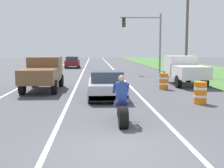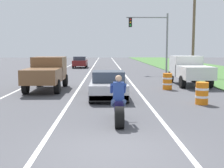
{
  "view_description": "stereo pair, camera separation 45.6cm",
  "coord_description": "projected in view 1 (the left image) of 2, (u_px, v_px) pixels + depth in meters",
  "views": [
    {
      "loc": [
        -0.62,
        -6.92,
        2.46
      ],
      "look_at": [
        0.14,
        5.44,
        1.0
      ],
      "focal_mm": 47.42,
      "sensor_mm": 36.0,
      "label": 1
    },
    {
      "loc": [
        -0.17,
        -6.94,
        2.46
      ],
      "look_at": [
        0.14,
        5.44,
        1.0
      ],
      "focal_mm": 47.42,
      "sensor_mm": 36.0,
      "label": 2
    }
  ],
  "objects": [
    {
      "name": "motorcycle_with_rider",
      "position": [
        122.0,
        106.0,
        9.78
      ],
      "size": [
        0.7,
        2.21,
        1.62
      ],
      "color": "black",
      "rests_on": "ground"
    },
    {
      "name": "lane_stripe_left_solid",
      "position": [
        41.0,
        77.0,
        26.68
      ],
      "size": [
        0.14,
        120.0,
        0.01
      ],
      "primitive_type": "cube",
      "color": "white",
      "rests_on": "ground"
    },
    {
      "name": "construction_barrel_mid",
      "position": [
        164.0,
        81.0,
        18.18
      ],
      "size": [
        0.58,
        0.58,
        1.0
      ],
      "color": "orange",
      "rests_on": "ground"
    },
    {
      "name": "pickup_truck_right_shoulder_white",
      "position": [
        184.0,
        69.0,
        20.45
      ],
      "size": [
        2.02,
        4.8,
        1.98
      ],
      "color": "silver",
      "rests_on": "ground"
    },
    {
      "name": "pickup_truck_left_lane_brown",
      "position": [
        43.0,
        72.0,
        17.66
      ],
      "size": [
        2.02,
        4.8,
        1.98
      ],
      "color": "brown",
      "rests_on": "ground"
    },
    {
      "name": "lane_stripe_right_solid",
      "position": [
        120.0,
        76.0,
        27.12
      ],
      "size": [
        0.14,
        120.0,
        0.01
      ],
      "primitive_type": "cube",
      "color": "white",
      "rests_on": "ground"
    },
    {
      "name": "construction_barrel_nearest",
      "position": [
        200.0,
        93.0,
        13.35
      ],
      "size": [
        0.58,
        0.58,
        1.0
      ],
      "color": "orange",
      "rests_on": "ground"
    },
    {
      "name": "traffic_light_mast_near",
      "position": [
        148.0,
        34.0,
        29.71
      ],
      "size": [
        4.2,
        0.34,
        6.0
      ],
      "color": "gray",
      "rests_on": "ground"
    },
    {
      "name": "distant_car_far_ahead",
      "position": [
        72.0,
        62.0,
        39.04
      ],
      "size": [
        1.8,
        4.0,
        1.5
      ],
      "color": "maroon",
      "rests_on": "ground"
    },
    {
      "name": "sports_car_silver",
      "position": [
        107.0,
        85.0,
        15.01
      ],
      "size": [
        1.84,
        4.3,
        1.37
      ],
      "color": "#B7B7BC",
      "rests_on": "ground"
    },
    {
      "name": "utility_pole_roadside",
      "position": [
        187.0,
        29.0,
        26.59
      ],
      "size": [
        0.24,
        0.24,
        8.58
      ],
      "primitive_type": "cylinder",
      "color": "brown",
      "rests_on": "ground"
    },
    {
      "name": "ground_plane",
      "position": [
        120.0,
        151.0,
        7.19
      ],
      "size": [
        160.0,
        160.0,
        0.0
      ],
      "primitive_type": "plane",
      "color": "#4C4C51"
    },
    {
      "name": "lane_stripe_centre_dashed",
      "position": [
        81.0,
        76.0,
        26.9
      ],
      "size": [
        0.14,
        120.0,
        0.01
      ],
      "primitive_type": "cube",
      "color": "white",
      "rests_on": "ground"
    }
  ]
}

